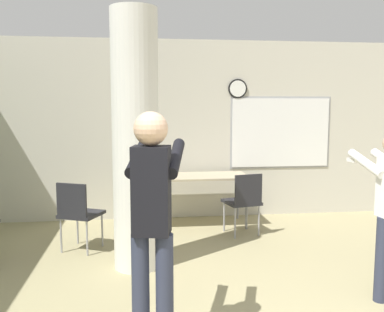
# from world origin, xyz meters

# --- Properties ---
(wall_back) EXTENTS (8.00, 0.15, 2.80)m
(wall_back) POSITION_xyz_m (0.03, 5.06, 1.40)
(wall_back) COLOR beige
(wall_back) RESTS_ON ground_plane
(support_pillar) EXTENTS (0.50, 0.50, 2.80)m
(support_pillar) POSITION_xyz_m (-0.86, 2.95, 1.40)
(support_pillar) COLOR silver
(support_pillar) RESTS_ON ground_plane
(folding_table) EXTENTS (1.54, 0.67, 0.76)m
(folding_table) POSITION_xyz_m (0.00, 4.53, 0.70)
(folding_table) COLOR tan
(folding_table) RESTS_ON ground_plane
(bottle_on_table) EXTENTS (0.06, 0.06, 0.30)m
(bottle_on_table) POSITION_xyz_m (-0.40, 4.68, 0.87)
(bottle_on_table) COLOR black
(bottle_on_table) RESTS_ON folding_table
(chair_table_right) EXTENTS (0.53, 0.53, 0.87)m
(chair_table_right) POSITION_xyz_m (0.60, 3.94, 0.51)
(chair_table_right) COLOR #232328
(chair_table_right) RESTS_ON ground_plane
(chair_near_pillar) EXTENTS (0.58, 0.58, 0.87)m
(chair_near_pillar) POSITION_xyz_m (-1.57, 3.54, 0.51)
(chair_near_pillar) COLOR #232328
(chair_near_pillar) RESTS_ON ground_plane
(person_playing_front) EXTENTS (0.48, 0.71, 1.75)m
(person_playing_front) POSITION_xyz_m (-0.73, 1.29, 1.03)
(person_playing_front) COLOR #2D3347
(person_playing_front) RESTS_ON ground_plane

